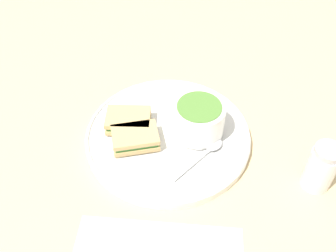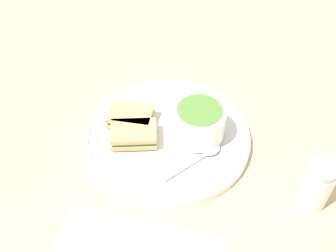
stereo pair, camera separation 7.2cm
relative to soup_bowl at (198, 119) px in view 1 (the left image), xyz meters
The scene contains 7 objects.
ground_plane 0.08m from the soup_bowl, 147.09° to the right, with size 2.40×2.40×0.00m, color #D1B27F.
plate 0.07m from the soup_bowl, 147.09° to the right, with size 0.31×0.31×0.02m.
soup_bowl is the anchor object (origin of this frame).
spoon 0.06m from the soup_bowl, 38.09° to the right, with size 0.05×0.12×0.01m.
sandwich_half_near 0.13m from the soup_bowl, 157.92° to the right, with size 0.10×0.09×0.03m.
sandwich_half_far 0.12m from the soup_bowl, 137.09° to the right, with size 0.10×0.10×0.03m.
salt_shaker 0.22m from the soup_bowl, ahead, with size 0.05×0.05×0.09m.
Camera 1 is at (0.23, -0.44, 0.56)m, focal length 42.00 mm.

